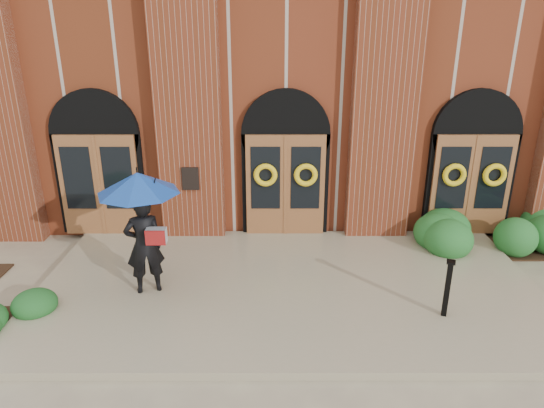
{
  "coord_description": "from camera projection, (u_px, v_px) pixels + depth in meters",
  "views": [
    {
      "loc": [
        -0.34,
        -8.43,
        5.1
      ],
      "look_at": [
        -0.33,
        1.0,
        1.56
      ],
      "focal_mm": 32.0,
      "sensor_mm": 36.0,
      "label": 1
    }
  ],
  "objects": [
    {
      "name": "church_building",
      "position": [
        281.0,
        72.0,
        16.68
      ],
      "size": [
        16.2,
        12.53,
        7.0
      ],
      "color": "#622715",
      "rests_on": "ground"
    },
    {
      "name": "hedge_wall_right",
      "position": [
        502.0,
        231.0,
        11.6
      ],
      "size": [
        3.32,
        1.33,
        0.85
      ],
      "primitive_type": "ellipsoid",
      "color": "#1E5621",
      "rests_on": "ground"
    },
    {
      "name": "hedge_front_left",
      "position": [
        1.0,
        317.0,
        8.5
      ],
      "size": [
        1.38,
        1.18,
        0.49
      ],
      "primitive_type": "ellipsoid",
      "color": "#194A1B",
      "rests_on": "ground"
    },
    {
      "name": "man_with_umbrella",
      "position": [
        141.0,
        210.0,
        8.96
      ],
      "size": [
        1.93,
        1.93,
        2.42
      ],
      "rotation": [
        0.0,
        0.0,
        3.47
      ],
      "color": "black",
      "rests_on": "landing"
    },
    {
      "name": "landing",
      "position": [
        288.0,
        287.0,
        9.8
      ],
      "size": [
        10.0,
        5.3,
        0.15
      ],
      "primitive_type": "cube",
      "color": "gray",
      "rests_on": "ground"
    },
    {
      "name": "ground",
      "position": [
        288.0,
        294.0,
        9.69
      ],
      "size": [
        90.0,
        90.0,
        0.0
      ],
      "primitive_type": "plane",
      "color": "tan",
      "rests_on": "ground"
    },
    {
      "name": "metal_post",
      "position": [
        447.0,
        287.0,
        8.54
      ],
      "size": [
        0.19,
        0.19,
        1.09
      ],
      "rotation": [
        0.0,
        0.0,
        -0.35
      ],
      "color": "black",
      "rests_on": "landing"
    }
  ]
}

